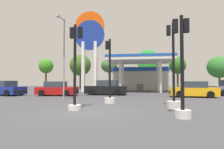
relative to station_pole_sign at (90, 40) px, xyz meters
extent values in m
plane|color=#47474C|center=(4.62, -16.40, -7.28)|extent=(90.00, 90.00, 0.00)
cube|color=beige|center=(7.10, 7.47, -5.40)|extent=(9.09, 6.46, 3.76)
cube|color=#194CB2|center=(7.10, 4.19, -3.87)|extent=(9.09, 0.12, 0.60)
cube|color=white|center=(7.10, 0.53, -2.95)|extent=(8.56, 6.84, 0.35)
cube|color=#194CB2|center=(7.10, 0.53, -2.63)|extent=(8.66, 6.94, 0.30)
cylinder|color=silver|center=(4.53, -1.35, -5.21)|extent=(0.32, 0.32, 4.15)
cylinder|color=silver|center=(9.67, -1.35, -5.21)|extent=(0.32, 0.32, 4.15)
cylinder|color=silver|center=(4.53, 2.41, -5.21)|extent=(0.32, 0.32, 4.15)
cylinder|color=silver|center=(9.67, 2.41, -5.21)|extent=(0.32, 0.32, 4.15)
cube|color=#4C4C51|center=(7.10, 0.53, -6.73)|extent=(0.90, 0.60, 1.10)
cube|color=white|center=(-0.90, -0.01, -3.73)|extent=(0.40, 0.56, 7.09)
cube|color=white|center=(0.90, -0.01, -3.73)|extent=(0.40, 0.56, 7.09)
cylinder|color=navy|center=(0.00, -0.01, 0.78)|extent=(4.29, 0.22, 4.29)
cylinder|color=#EA4C0C|center=(0.00, 0.01, 2.07)|extent=(4.29, 0.22, 4.29)
cube|color=white|center=(0.00, 0.05, 1.42)|extent=(3.95, 0.08, 0.77)
cylinder|color=black|center=(2.06, -6.40, -6.95)|extent=(0.67, 0.24, 0.67)
cylinder|color=black|center=(2.09, -4.60, -6.95)|extent=(0.67, 0.24, 0.67)
cylinder|color=black|center=(4.79, -6.45, -6.95)|extent=(0.67, 0.24, 0.67)
cylinder|color=black|center=(4.82, -4.65, -6.95)|extent=(0.67, 0.24, 0.67)
cube|color=black|center=(3.44, -5.53, -6.73)|extent=(4.43, 1.92, 0.80)
cube|color=#2D3842|center=(3.60, -5.53, -6.04)|extent=(2.12, 1.67, 0.67)
cube|color=black|center=(1.28, -5.49, -6.84)|extent=(0.16, 1.75, 0.25)
cylinder|color=black|center=(10.62, -7.84, -6.97)|extent=(0.64, 0.27, 0.62)
cylinder|color=black|center=(10.77, -6.18, -6.97)|extent=(0.64, 0.27, 0.62)
cylinder|color=black|center=(13.13, -8.07, -6.97)|extent=(0.64, 0.27, 0.62)
cylinder|color=black|center=(13.28, -6.41, -6.97)|extent=(0.64, 0.27, 0.62)
cube|color=orange|center=(11.95, -7.12, -6.77)|extent=(4.21, 2.07, 0.74)
cube|color=#2D3842|center=(12.10, -7.13, -6.13)|extent=(2.07, 1.68, 0.62)
cube|color=black|center=(9.96, -6.94, -6.87)|extent=(0.26, 1.62, 0.23)
cylinder|color=black|center=(-0.13, -6.46, -6.97)|extent=(0.63, 0.26, 0.61)
cylinder|color=black|center=(-0.01, -8.10, -6.97)|extent=(0.63, 0.26, 0.61)
cylinder|color=black|center=(-2.62, -6.65, -6.97)|extent=(0.63, 0.26, 0.61)
cylinder|color=black|center=(-2.50, -8.29, -6.97)|extent=(0.63, 0.26, 0.61)
cube|color=#A51111|center=(-1.31, -7.38, -6.77)|extent=(4.14, 1.99, 0.73)
cube|color=#2D3842|center=(-1.46, -7.39, -6.14)|extent=(2.03, 1.64, 0.61)
cube|color=black|center=(0.65, -7.23, -6.88)|extent=(0.24, 1.61, 0.23)
cylinder|color=black|center=(-5.43, -7.24, -6.96)|extent=(0.68, 0.34, 0.65)
cylinder|color=black|center=(-5.76, -8.94, -6.96)|extent=(0.68, 0.34, 0.65)
cylinder|color=black|center=(-8.01, -6.74, -6.96)|extent=(0.68, 0.34, 0.65)
cube|color=navy|center=(-6.88, -7.84, -6.75)|extent=(4.50, 2.55, 0.77)
cube|color=#2D3842|center=(-7.03, -7.81, -6.08)|extent=(2.28, 1.93, 0.65)
cube|color=black|center=(-4.84, -8.24, -6.86)|extent=(0.44, 1.68, 0.24)
cylinder|color=black|center=(15.30, -5.48, -6.94)|extent=(0.71, 0.33, 0.68)
cylinder|color=black|center=(15.03, -3.67, -6.94)|extent=(0.71, 0.33, 0.68)
cube|color=black|center=(14.36, -4.69, -6.83)|extent=(0.39, 1.78, 0.26)
cylinder|color=silver|center=(8.78, -17.36, -7.12)|extent=(0.64, 0.64, 0.33)
cylinder|color=black|center=(8.78, -17.36, -5.04)|extent=(0.14, 0.14, 3.83)
cube|color=black|center=(8.56, -17.20, -3.51)|extent=(0.21, 0.20, 0.57)
sphere|color=red|center=(8.56, -17.08, -3.33)|extent=(0.15, 0.15, 0.15)
sphere|color=#D89E0C|center=(8.56, -17.08, -3.51)|extent=(0.15, 0.15, 0.15)
sphere|color=green|center=(8.56, -17.08, -3.69)|extent=(0.15, 0.15, 0.15)
cube|color=black|center=(9.00, -17.20, -3.51)|extent=(0.21, 0.20, 0.57)
sphere|color=red|center=(9.00, -17.08, -3.33)|extent=(0.15, 0.15, 0.15)
sphere|color=#D89E0C|center=(9.00, -17.08, -3.51)|extent=(0.15, 0.15, 0.15)
sphere|color=green|center=(9.00, -17.08, -3.69)|extent=(0.15, 0.15, 0.15)
cylinder|color=silver|center=(5.08, -12.95, -7.10)|extent=(0.74, 0.74, 0.36)
cylinder|color=black|center=(5.08, -12.95, -4.93)|extent=(0.14, 0.14, 3.97)
cube|color=black|center=(4.86, -12.79, -3.34)|extent=(0.21, 0.20, 0.57)
sphere|color=red|center=(4.86, -12.67, -3.16)|extent=(0.15, 0.15, 0.15)
sphere|color=#D89E0C|center=(4.86, -12.67, -3.34)|extent=(0.15, 0.15, 0.15)
sphere|color=green|center=(4.86, -12.67, -3.52)|extent=(0.15, 0.15, 0.15)
cylinder|color=silver|center=(3.76, -16.04, -7.15)|extent=(0.66, 0.66, 0.26)
cylinder|color=black|center=(3.76, -16.04, -4.94)|extent=(0.14, 0.14, 4.16)
cube|color=black|center=(3.54, -15.88, -3.25)|extent=(0.21, 0.20, 0.57)
sphere|color=red|center=(3.54, -15.76, -3.07)|extent=(0.15, 0.15, 0.15)
sphere|color=#D89E0C|center=(3.54, -15.76, -3.25)|extent=(0.15, 0.15, 0.15)
sphere|color=green|center=(3.54, -15.76, -3.43)|extent=(0.15, 0.15, 0.15)
cube|color=black|center=(3.98, -15.88, -3.25)|extent=(0.21, 0.20, 0.57)
sphere|color=red|center=(3.98, -15.76, -3.07)|extent=(0.15, 0.15, 0.15)
sphere|color=#D89E0C|center=(3.98, -15.76, -3.25)|extent=(0.15, 0.15, 0.15)
sphere|color=green|center=(3.98, -15.76, -3.43)|extent=(0.15, 0.15, 0.15)
cylinder|color=silver|center=(8.91, -14.71, -7.08)|extent=(0.76, 0.76, 0.39)
cylinder|color=black|center=(8.91, -14.71, -4.73)|extent=(0.14, 0.14, 4.31)
cube|color=black|center=(8.69, -14.55, -2.97)|extent=(0.21, 0.20, 0.57)
sphere|color=red|center=(8.69, -14.43, -2.79)|extent=(0.15, 0.15, 0.15)
sphere|color=#D89E0C|center=(8.69, -14.43, -2.97)|extent=(0.15, 0.15, 0.15)
sphere|color=green|center=(8.69, -14.43, -3.15)|extent=(0.15, 0.15, 0.15)
cylinder|color=brown|center=(-12.67, 11.14, -5.48)|extent=(0.34, 0.34, 3.59)
ellipsoid|color=#3C8A22|center=(-12.67, 11.14, -2.57)|extent=(2.98, 2.98, 3.14)
cylinder|color=brown|center=(-4.62, 9.75, -5.73)|extent=(0.30, 0.30, 3.09)
ellipsoid|color=#396121|center=(-4.62, 9.75, -2.62)|extent=(4.18, 4.18, 4.20)
cylinder|color=brown|center=(0.72, 12.57, -5.54)|extent=(0.28, 0.28, 3.49)
ellipsoid|color=#446D3B|center=(0.72, 12.57, -2.52)|extent=(3.38, 3.38, 2.99)
cylinder|color=brown|center=(8.58, 10.72, -5.37)|extent=(0.25, 0.25, 3.82)
ellipsoid|color=#228A29|center=(8.58, 10.72, -1.84)|extent=(4.30, 4.30, 4.12)
cylinder|color=brown|center=(14.46, 12.63, -5.55)|extent=(0.38, 0.38, 3.46)
ellipsoid|color=#2E6720|center=(14.46, 12.63, -2.62)|extent=(3.21, 3.21, 3.47)
cylinder|color=brown|center=(21.65, 11.45, -6.03)|extent=(0.33, 0.33, 2.50)
ellipsoid|color=#317730|center=(21.65, 11.45, -3.19)|extent=(4.22, 4.22, 3.98)
cylinder|color=gray|center=(0.93, -10.91, -3.98)|extent=(0.12, 0.12, 6.60)
cylinder|color=gray|center=(0.93, -11.51, -0.78)|extent=(0.09, 1.20, 0.09)
cube|color=beige|center=(0.93, -12.11, -0.83)|extent=(0.24, 0.44, 0.16)
camera|label=1|loc=(7.09, -25.07, -5.81)|focal=29.34mm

